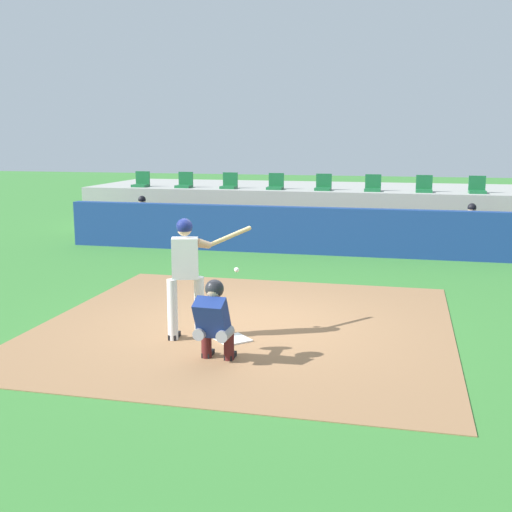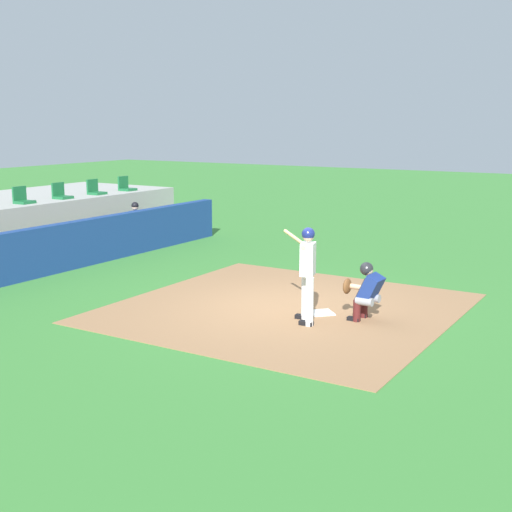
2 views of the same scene
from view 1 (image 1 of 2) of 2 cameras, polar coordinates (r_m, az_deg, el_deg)
name	(u,v)px [view 1 (image 1 of 2)]	position (r m, az deg, el deg)	size (l,w,h in m)	color
ground_plane	(246,325)	(10.22, -0.91, -6.23)	(80.00, 80.00, 0.00)	#387A33
dirt_infield	(246,325)	(10.22, -0.91, -6.20)	(6.40, 6.40, 0.01)	#936B47
home_plate	(233,339)	(9.47, -2.10, -7.45)	(0.44, 0.44, 0.02)	white
batter_at_plate	(187,270)	(9.39, -6.17, -1.27)	(1.02, 1.13, 1.80)	silver
catcher_crouched	(214,318)	(8.48, -3.73, -5.51)	(0.49, 1.69, 1.13)	gray
dugout_wall	(308,231)	(16.33, 4.68, 2.28)	(13.00, 0.30, 1.20)	navy
dugout_bench	(313,239)	(17.37, 5.16, 1.52)	(11.80, 0.44, 0.45)	olive
dugout_player_0	(141,218)	(18.50, -10.26, 3.36)	(0.49, 0.70, 1.30)	#939399
dugout_player_1	(471,228)	(17.06, 18.68, 2.36)	(0.49, 0.70, 1.30)	#939399
stands_platform	(329,208)	(20.65, 6.53, 4.27)	(15.00, 4.40, 1.40)	#9E9E99
stadium_seat_0	(141,182)	(20.61, -10.21, 6.49)	(0.46, 0.46, 0.48)	#196033
stadium_seat_1	(185,183)	(20.08, -6.40, 6.49)	(0.46, 0.46, 0.48)	#196033
stadium_seat_2	(229,184)	(19.64, -2.40, 6.45)	(0.46, 0.46, 0.48)	#196033
stadium_seat_3	(276,185)	(19.30, 1.76, 6.38)	(0.46, 0.46, 0.48)	#196033
stadium_seat_4	(323,186)	(19.07, 6.04, 6.28)	(0.46, 0.46, 0.48)	#196033
stadium_seat_5	(373,186)	(18.94, 10.40, 6.13)	(0.46, 0.46, 0.48)	#196033
stadium_seat_6	(424,187)	(18.92, 14.79, 5.95)	(0.46, 0.46, 0.48)	#196033
stadium_seat_7	(477,188)	(19.01, 19.17, 5.74)	(0.46, 0.46, 0.48)	#196033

